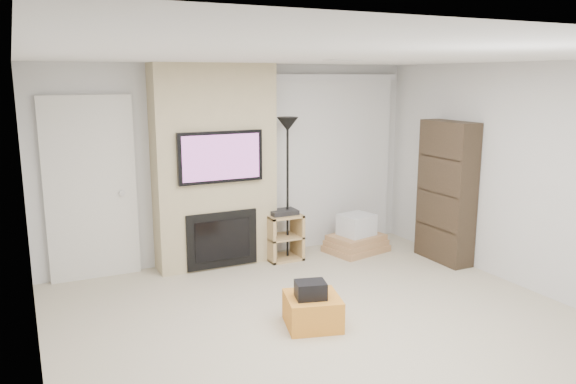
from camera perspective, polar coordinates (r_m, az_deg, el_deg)
name	(u,v)px	position (r m, az deg, el deg)	size (l,w,h in m)	color
floor	(346,341)	(5.27, 5.90, -14.78)	(5.00, 5.50, 0.00)	#C2B79C
ceiling	(352,56)	(4.72, 6.54, 13.52)	(5.00, 5.50, 0.00)	white
wall_back	(236,163)	(7.28, -5.34, 2.99)	(5.00, 2.50, 0.00)	silver
wall_left	(30,243)	(4.14, -24.73, -4.71)	(5.50, 2.50, 0.00)	silver
wall_right	(552,182)	(6.51, 25.24, 0.88)	(5.50, 2.50, 0.00)	silver
hvac_vent	(343,60)	(5.61, 5.61, 13.20)	(0.35, 0.18, 0.01)	silver
ottoman	(313,311)	(5.47, 2.51, -11.97)	(0.50, 0.50, 0.30)	orange
black_bag	(311,290)	(5.34, 2.31, -9.90)	(0.28, 0.22, 0.16)	black
fireplace_wall	(215,168)	(6.97, -7.42, 2.44)	(1.50, 0.47, 2.50)	tan
entry_door	(91,190)	(6.87, -19.39, 0.19)	(1.02, 0.11, 2.14)	silver
vertical_blinds	(332,155)	(7.83, 4.45, 3.78)	(1.98, 0.10, 2.37)	silver
floor_lamp	(288,148)	(7.11, -0.04, 4.46)	(0.27, 0.27, 1.84)	black
av_stand	(283,233)	(7.29, -0.50, -4.22)	(0.45, 0.38, 0.66)	tan
box_stack	(356,237)	(7.70, 6.95, -4.61)	(0.87, 0.73, 0.52)	tan
bookshelf	(446,192)	(7.40, 15.80, -0.01)	(0.30, 0.80, 1.80)	#2D2318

